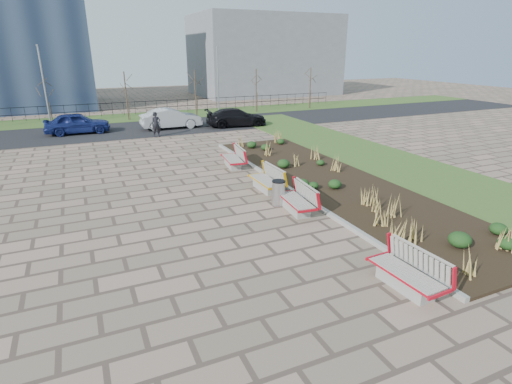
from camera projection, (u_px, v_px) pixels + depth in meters
name	position (u px, v px, depth m)	size (l,w,h in m)	color
ground	(251.00, 260.00, 11.50)	(120.00, 120.00, 0.00)	#886D5E
planting_bed	(333.00, 182.00, 18.18)	(4.50, 18.00, 0.10)	black
planting_curb	(288.00, 188.00, 17.27)	(0.16, 18.00, 0.15)	gray
grass_verge_near	(412.00, 170.00, 20.01)	(5.00, 38.00, 0.04)	#33511E
grass_verge_far	(127.00, 118.00, 35.57)	(80.00, 5.00, 0.04)	#33511E
road	(137.00, 129.00, 30.41)	(80.00, 7.00, 0.02)	black
bench_a	(406.00, 271.00, 9.99)	(0.90, 2.10, 1.00)	red
bench_b	(296.00, 199.00, 14.82)	(0.90, 2.10, 1.00)	#B20B19
bench_c	(266.00, 179.00, 17.08)	(0.90, 2.10, 1.00)	#D4980B
bench_d	(232.00, 157.00, 20.51)	(0.90, 2.10, 1.00)	red
litter_bin	(278.00, 193.00, 15.48)	(0.51, 0.51, 0.96)	#B2B2B7
pedestrian	(156.00, 125.00, 27.50)	(0.63, 0.41, 1.72)	black
car_blue	(77.00, 123.00, 28.57)	(1.77, 4.40, 1.50)	navy
car_silver	(171.00, 118.00, 30.48)	(1.60, 4.58, 1.51)	#A0A2A7
car_black	(236.00, 117.00, 31.39)	(1.94, 4.77, 1.38)	black
tree_b	(47.00, 100.00, 31.30)	(1.40, 1.40, 4.00)	#4C3D2D
tree_c	(126.00, 96.00, 33.60)	(1.40, 1.40, 4.00)	#4C3D2D
tree_d	(195.00, 93.00, 35.90)	(1.40, 1.40, 4.00)	#4C3D2D
tree_e	(256.00, 91.00, 38.20)	(1.40, 1.40, 4.00)	#4C3D2D
tree_f	(310.00, 88.00, 40.51)	(1.40, 1.40, 4.00)	#4C3D2D
lamp_west	(44.00, 87.00, 30.53)	(0.24, 0.60, 6.00)	gray
lamp_east	(218.00, 81.00, 35.90)	(0.24, 0.60, 6.00)	gray
railing_fence	(124.00, 108.00, 36.65)	(44.00, 0.10, 1.20)	black
building_grey	(263.00, 55.00, 53.61)	(18.00, 12.00, 10.00)	slate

